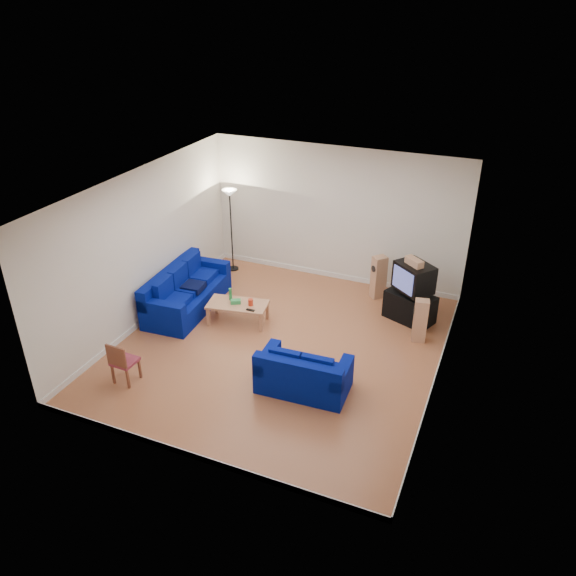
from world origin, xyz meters
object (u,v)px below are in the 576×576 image
at_px(sofa_three_seat, 185,294).
at_px(coffee_table, 238,306).
at_px(television, 414,277).
at_px(sofa_loveseat, 303,376).
at_px(tv_stand, 410,307).

relative_size(sofa_three_seat, coffee_table, 1.82).
height_order(sofa_three_seat, coffee_table, sofa_three_seat).
distance_m(coffee_table, television, 3.66).
bearing_deg(sofa_loveseat, television, 65.76).
height_order(sofa_three_seat, tv_stand, sofa_three_seat).
distance_m(coffee_table, tv_stand, 3.61).
relative_size(sofa_loveseat, coffee_table, 1.21).
xyz_separation_m(sofa_three_seat, television, (4.63, 1.38, 0.67)).
bearing_deg(sofa_three_seat, television, 103.02).
bearing_deg(sofa_three_seat, sofa_loveseat, 60.07).
height_order(coffee_table, tv_stand, tv_stand).
height_order(sofa_loveseat, coffee_table, sofa_loveseat).
bearing_deg(tv_stand, television, -6.18).
xyz_separation_m(sofa_loveseat, coffee_table, (-2.08, 1.59, 0.10)).
bearing_deg(television, sofa_three_seat, -124.60).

